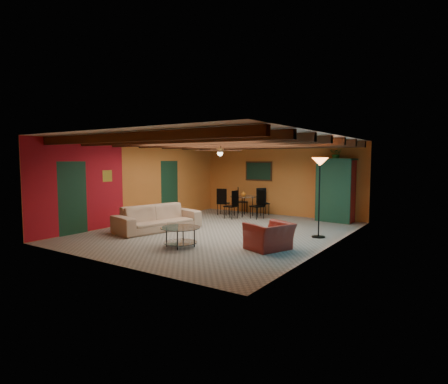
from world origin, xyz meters
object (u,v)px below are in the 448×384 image
Objects in this scene: armchair at (269,236)px; potted_plant at (336,154)px; coffee_table at (180,237)px; sofa at (158,218)px; dining_table at (243,202)px; armoire at (335,191)px; vase at (243,186)px; floor_lamp at (319,198)px.

potted_plant reaches higher than armchair.
coffee_table is (-1.91, -0.94, -0.07)m from armchair.
sofa is 3.91m from dining_table.
armoire is 4.63× the size of potted_plant.
potted_plant is 3.49m from vase.
potted_plant reaches higher than armoire.
dining_table is at bearing -161.04° from armoire.
coffee_table is 6.15m from armoire.
dining_table is at bearing -167.77° from potted_plant.
potted_plant is at bearing 12.23° from dining_table.
floor_lamp is (0.45, -2.86, 0.04)m from armoire.
vase is (-3.66, 2.16, 0.04)m from floor_lamp.
coffee_table is at bearing -108.52° from potted_plant.
potted_plant is (-0.45, 2.86, 1.22)m from floor_lamp.
sofa is 2.62× the size of armchair.
armchair is 0.49× the size of dining_table.
sofa is 13.63× the size of vase.
floor_lamp is at bearing -30.57° from dining_table.
vase reaches higher than coffee_table.
coffee_table is 3.86m from floor_lamp.
sofa is at bearing -72.64° from armchair.
armoire is 2.89m from floor_lamp.
potted_plant is (3.21, 0.70, 1.79)m from dining_table.
potted_plant is 2.40× the size of vase.
vase is (-3.21, -0.70, -1.18)m from potted_plant.
armchair is 1.02× the size of coffee_table.
sofa is 6.27m from potted_plant.
dining_table is (0.65, 3.85, 0.14)m from sofa.
coffee_table is (1.93, -1.23, -0.13)m from sofa.
armchair is (3.84, -0.29, -0.06)m from sofa.
armoire is (1.94, 5.78, 0.79)m from coffee_table.
sofa is 2.29m from coffee_table.
armchair is 0.47× the size of armoire.
dining_table reaches higher than sofa.
vase is (-1.27, 5.09, 0.87)m from coffee_table.
armoire is (3.86, 4.55, 0.67)m from sofa.
sofa is at bearing -123.59° from armoire.
potted_plant reaches higher than sofa.
dining_table is at bearing 4.41° from sofa.
sofa is 2.66× the size of coffee_table.
coffee_table is 6.43m from potted_plant.
vase is at bearing 4.41° from sofa.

